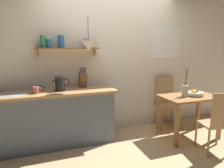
# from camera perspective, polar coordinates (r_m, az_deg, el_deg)

# --- Properties ---
(ground_plane) EXTENTS (14.00, 14.00, 0.00)m
(ground_plane) POSITION_cam_1_polar(r_m,az_deg,el_deg) (3.62, 2.96, -15.55)
(ground_plane) COLOR tan
(back_wall) EXTENTS (6.80, 0.11, 2.70)m
(back_wall) POSITION_cam_1_polar(r_m,az_deg,el_deg) (3.94, 2.15, 6.99)
(back_wall) COLOR silver
(back_wall) RESTS_ON ground_plane
(kitchen_counter) EXTENTS (1.83, 0.63, 0.89)m
(kitchen_counter) POSITION_cam_1_polar(r_m,az_deg,el_deg) (3.51, -14.52, -8.77)
(kitchen_counter) COLOR slate
(kitchen_counter) RESTS_ON ground_plane
(wall_shelf) EXTENTS (1.03, 0.20, 0.33)m
(wall_shelf) POSITION_cam_1_polar(r_m,az_deg,el_deg) (3.51, -12.98, 10.33)
(wall_shelf) COLOR brown
(dining_table) EXTENTS (0.97, 0.61, 0.74)m
(dining_table) POSITION_cam_1_polar(r_m,az_deg,el_deg) (3.85, 20.30, -4.98)
(dining_table) COLOR #9E6B3D
(dining_table) RESTS_ON ground_plane
(dining_chair_near) EXTENTS (0.50, 0.46, 0.94)m
(dining_chair_near) POSITION_cam_1_polar(r_m,az_deg,el_deg) (3.47, 26.96, -8.67)
(dining_chair_near) COLOR tan
(dining_chair_near) RESTS_ON ground_plane
(dining_chair_far) EXTENTS (0.49, 0.49, 0.98)m
(dining_chair_far) POSITION_cam_1_polar(r_m,az_deg,el_deg) (4.30, 14.42, -4.19)
(dining_chair_far) COLOR tan
(dining_chair_far) RESTS_ON ground_plane
(fruit_bowl) EXTENTS (0.27, 0.27, 0.12)m
(fruit_bowl) POSITION_cam_1_polar(r_m,az_deg,el_deg) (3.86, 21.63, -2.34)
(fruit_bowl) COLOR silver
(fruit_bowl) RESTS_ON dining_table
(twig_vase) EXTENTS (0.11, 0.11, 0.50)m
(twig_vase) POSITION_cam_1_polar(r_m,az_deg,el_deg) (3.71, 19.23, -1.75)
(twig_vase) COLOR #B7B2A8
(twig_vase) RESTS_ON dining_table
(electric_kettle) EXTENTS (0.26, 0.17, 0.25)m
(electric_kettle) POSITION_cam_1_polar(r_m,az_deg,el_deg) (3.34, -13.90, 0.05)
(electric_kettle) COLOR black
(electric_kettle) RESTS_ON kitchen_counter
(knife_block) EXTENTS (0.12, 0.19, 0.33)m
(knife_block) POSITION_cam_1_polar(r_m,az_deg,el_deg) (3.57, -7.92, 1.27)
(knife_block) COLOR brown
(knife_block) RESTS_ON kitchen_counter
(coffee_mug_by_sink) EXTENTS (0.13, 0.09, 0.10)m
(coffee_mug_by_sink) POSITION_cam_1_polar(r_m,az_deg,el_deg) (3.26, -19.93, -1.56)
(coffee_mug_by_sink) COLOR #C6664C
(coffee_mug_by_sink) RESTS_ON kitchen_counter
(coffee_mug_spare) EXTENTS (0.13, 0.09, 0.09)m
(coffee_mug_spare) POSITION_cam_1_polar(r_m,az_deg,el_deg) (3.42, -19.23, -1.09)
(coffee_mug_spare) COLOR #3D5B89
(coffee_mug_spare) RESTS_ON kitchen_counter
(pendant_lamp) EXTENTS (0.27, 0.27, 0.49)m
(pendant_lamp) POSITION_cam_1_polar(r_m,az_deg,el_deg) (3.24, -6.43, 10.38)
(pendant_lamp) COLOR black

